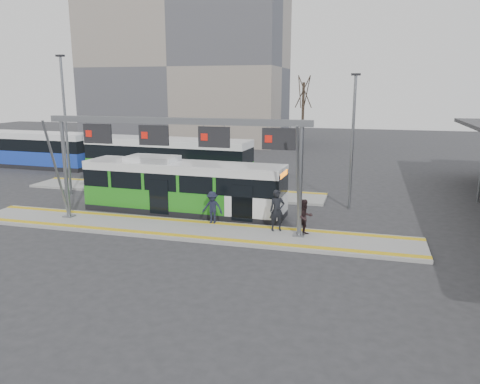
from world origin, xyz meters
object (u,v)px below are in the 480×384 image
object	(u,v)px
passenger_a	(277,210)
passenger_b	(305,217)
passenger_c	(212,208)
gantry	(176,140)
hero_bus	(183,188)

from	to	relation	value
passenger_a	passenger_b	bearing A→B (deg)	-34.99
passenger_c	gantry	bearing A→B (deg)	-148.17
passenger_b	gantry	bearing A→B (deg)	142.84
gantry	hero_bus	world-z (taller)	gantry
gantry	passenger_b	size ratio (longest dim) A/B	7.89
gantry	passenger_c	size ratio (longest dim) A/B	8.09
hero_bus	passenger_a	bearing A→B (deg)	-20.89
hero_bus	passenger_b	size ratio (longest dim) A/B	6.76
hero_bus	passenger_b	world-z (taller)	hero_bus
hero_bus	passenger_c	bearing A→B (deg)	-39.14
hero_bus	passenger_b	xyz separation A→B (m)	(6.99, -2.69, -0.42)
gantry	passenger_b	xyz separation A→B (m)	(6.06, 0.24, -3.33)
hero_bus	passenger_a	xyz separation A→B (m)	(5.66, -2.41, -0.27)
passenger_b	passenger_a	bearing A→B (deg)	128.61
passenger_b	passenger_c	xyz separation A→B (m)	(-4.61, 0.60, -0.02)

